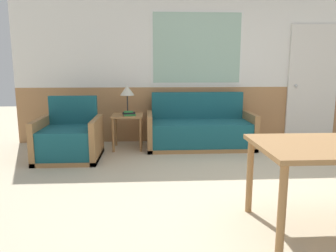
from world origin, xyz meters
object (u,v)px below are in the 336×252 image
side_table (128,121)px  table_lamp (127,91)px  couch (200,131)px  armchair (69,140)px

side_table → table_lamp: 0.49m
couch → side_table: bearing=-179.6°
armchair → table_lamp: (0.83, 0.65, 0.67)m
armchair → table_lamp: 1.25m
table_lamp → couch: bearing=-3.7°
couch → table_lamp: 1.38m
armchair → table_lamp: table_lamp is taller
couch → armchair: bearing=-164.3°
armchair → side_table: armchair is taller
table_lamp → armchair: bearing=-141.9°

